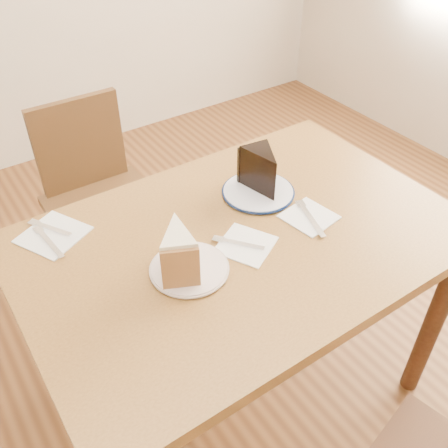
% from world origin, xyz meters
% --- Properties ---
extents(ground, '(4.00, 4.00, 0.00)m').
position_xyz_m(ground, '(0.00, 0.00, 0.00)').
color(ground, '#472812').
rests_on(ground, ground).
extents(table, '(1.20, 0.80, 0.75)m').
position_xyz_m(table, '(0.00, 0.00, 0.65)').
color(table, brown).
rests_on(table, ground).
extents(chair_far, '(0.41, 0.41, 0.83)m').
position_xyz_m(chair_far, '(-0.13, 0.77, 0.46)').
color(chair_far, '#372110').
rests_on(chair_far, ground).
extents(plate_cream, '(0.19, 0.19, 0.01)m').
position_xyz_m(plate_cream, '(-0.19, -0.04, 0.76)').
color(plate_cream, silver).
rests_on(plate_cream, table).
extents(plate_navy, '(0.21, 0.21, 0.01)m').
position_xyz_m(plate_navy, '(0.15, 0.13, 0.76)').
color(plate_navy, white).
rests_on(plate_navy, table).
extents(carrot_cake, '(0.13, 0.15, 0.11)m').
position_xyz_m(carrot_cake, '(-0.21, -0.02, 0.82)').
color(carrot_cake, beige).
rests_on(carrot_cake, plate_cream).
extents(chocolate_cake, '(0.11, 0.14, 0.12)m').
position_xyz_m(chocolate_cake, '(0.17, 0.13, 0.82)').
color(chocolate_cake, black).
rests_on(chocolate_cake, plate_navy).
extents(napkin_cream, '(0.18, 0.18, 0.00)m').
position_xyz_m(napkin_cream, '(-0.02, -0.04, 0.75)').
color(napkin_cream, white).
rests_on(napkin_cream, table).
extents(napkin_navy, '(0.15, 0.15, 0.00)m').
position_xyz_m(napkin_navy, '(0.20, -0.04, 0.75)').
color(napkin_navy, white).
rests_on(napkin_navy, table).
extents(napkin_spare, '(0.21, 0.21, 0.00)m').
position_xyz_m(napkin_spare, '(-0.43, 0.29, 0.75)').
color(napkin_spare, white).
rests_on(napkin_spare, table).
extents(fork_cream, '(0.10, 0.12, 0.00)m').
position_xyz_m(fork_cream, '(-0.03, -0.03, 0.76)').
color(fork_cream, silver).
rests_on(fork_cream, napkin_cream).
extents(knife_navy, '(0.07, 0.17, 0.00)m').
position_xyz_m(knife_navy, '(0.20, -0.06, 0.76)').
color(knife_navy, silver).
rests_on(knife_navy, napkin_navy).
extents(fork_spare, '(0.08, 0.13, 0.00)m').
position_xyz_m(fork_spare, '(-0.43, 0.32, 0.76)').
color(fork_spare, silver).
rests_on(fork_spare, napkin_spare).
extents(knife_spare, '(0.03, 0.16, 0.00)m').
position_xyz_m(knife_spare, '(-0.45, 0.26, 0.76)').
color(knife_spare, silver).
rests_on(knife_spare, napkin_spare).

